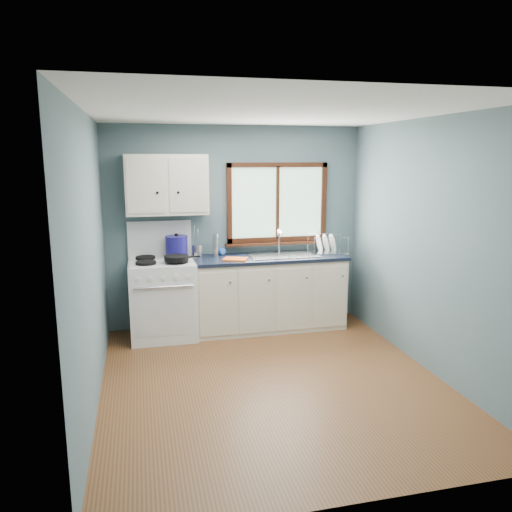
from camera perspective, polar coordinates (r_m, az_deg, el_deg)
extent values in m
cube|color=brown|center=(4.96, 1.88, -14.16)|extent=(3.20, 3.60, 0.02)
cube|color=white|center=(4.50, 2.09, 16.26)|extent=(3.20, 3.60, 0.02)
cube|color=slate|center=(6.30, -2.34, 3.33)|extent=(3.20, 0.02, 2.50)
cube|color=slate|center=(2.91, 11.42, -6.33)|extent=(3.20, 0.02, 2.50)
cube|color=slate|center=(4.43, -18.56, -0.63)|extent=(0.02, 3.60, 2.50)
cube|color=slate|center=(5.22, 19.31, 1.04)|extent=(0.02, 3.60, 2.50)
cube|color=white|center=(6.02, -10.59, -4.92)|extent=(0.76, 0.65, 0.92)
cube|color=white|center=(6.17, -10.96, 1.94)|extent=(0.76, 0.05, 0.44)
cube|color=silver|center=(5.91, -10.75, -0.58)|extent=(0.72, 0.59, 0.01)
cylinder|color=black|center=(5.76, -12.48, -0.77)|extent=(0.23, 0.23, 0.03)
cylinder|color=black|center=(5.77, -8.90, -0.60)|extent=(0.23, 0.23, 0.03)
cylinder|color=black|center=(6.05, -12.53, -0.19)|extent=(0.23, 0.23, 0.03)
cylinder|color=black|center=(6.06, -9.13, -0.04)|extent=(0.23, 0.23, 0.03)
cylinder|color=silver|center=(5.63, -10.50, -3.53)|extent=(0.66, 0.02, 0.02)
cube|color=silver|center=(5.73, -10.41, -6.37)|extent=(0.66, 0.01, 0.55)
cube|color=beige|center=(6.24, 1.49, -4.34)|extent=(1.85, 0.60, 0.88)
cube|color=black|center=(6.38, 1.43, -7.76)|extent=(1.85, 0.54, 0.08)
cube|color=black|center=(6.13, 1.51, -0.20)|extent=(1.89, 0.64, 0.04)
cube|color=silver|center=(6.18, 3.13, 0.08)|extent=(0.84, 0.46, 0.01)
cube|color=silver|center=(6.14, 1.33, -0.67)|extent=(0.36, 0.40, 0.14)
cube|color=silver|center=(6.25, 4.88, -0.49)|extent=(0.36, 0.40, 0.14)
cylinder|color=silver|center=(6.34, 2.63, 1.64)|extent=(0.02, 0.02, 0.28)
cylinder|color=silver|center=(6.25, 2.82, 2.71)|extent=(0.02, 0.16, 0.02)
sphere|color=silver|center=(6.32, 2.64, 2.89)|extent=(0.04, 0.04, 0.04)
cube|color=#9EC6A8|center=(6.37, 2.43, 6.13)|extent=(1.22, 0.01, 0.92)
cube|color=#3A1A0D|center=(6.33, 2.51, 10.36)|extent=(1.30, 0.05, 0.06)
cube|color=#3A1A0D|center=(6.41, 2.44, 1.93)|extent=(1.30, 0.05, 0.06)
cube|color=#3A1A0D|center=(6.21, -3.07, 6.00)|extent=(0.06, 0.05, 1.00)
cube|color=#3A1A0D|center=(6.55, 7.74, 6.18)|extent=(0.06, 0.05, 1.00)
cube|color=#3A1A0D|center=(6.35, 2.48, 6.12)|extent=(0.03, 0.05, 0.92)
cube|color=#3A1A0D|center=(6.39, 2.51, 1.45)|extent=(1.36, 0.10, 0.03)
cube|color=beige|center=(5.97, -10.17, 8.03)|extent=(0.95, 0.32, 0.70)
cube|color=beige|center=(5.79, -12.44, 7.85)|extent=(0.44, 0.01, 0.62)
cube|color=beige|center=(5.82, -7.72, 8.03)|extent=(0.44, 0.01, 0.62)
sphere|color=black|center=(5.79, -11.21, 7.11)|extent=(0.03, 0.03, 0.03)
sphere|color=black|center=(5.80, -8.87, 7.19)|extent=(0.03, 0.03, 0.03)
cylinder|color=black|center=(5.74, -9.08, -0.23)|extent=(0.32, 0.32, 0.06)
cube|color=black|center=(5.79, -7.17, -0.09)|extent=(0.16, 0.05, 0.02)
cylinder|color=navy|center=(6.03, -9.06, 1.12)|extent=(0.31, 0.31, 0.22)
cylinder|color=navy|center=(6.01, -9.10, 2.21)|extent=(0.33, 0.33, 0.02)
sphere|color=black|center=(6.01, -9.10, 2.40)|extent=(0.05, 0.05, 0.04)
cylinder|color=silver|center=(6.07, -6.75, 0.55)|extent=(0.14, 0.14, 0.16)
cylinder|color=silver|center=(6.05, -6.61, 2.09)|extent=(0.01, 0.01, 0.23)
cylinder|color=silver|center=(6.05, -7.01, 2.27)|extent=(0.01, 0.01, 0.27)
cylinder|color=silver|center=(6.02, -6.74, 1.94)|extent=(0.01, 0.01, 0.21)
cylinder|color=silver|center=(6.10, -4.65, 1.23)|extent=(0.07, 0.07, 0.28)
imported|color=blue|center=(6.18, -3.76, 1.12)|extent=(0.11, 0.11, 0.23)
cube|color=orange|center=(5.90, -2.38, -0.37)|extent=(0.33, 0.29, 0.02)
cube|color=silver|center=(6.42, 8.15, 0.47)|extent=(0.49, 0.39, 0.02)
cylinder|color=silver|center=(6.19, 6.66, 1.05)|extent=(0.01, 0.01, 0.22)
cylinder|color=silver|center=(6.32, 10.48, 1.14)|extent=(0.01, 0.01, 0.22)
cylinder|color=silver|center=(6.50, 5.93, 1.56)|extent=(0.01, 0.01, 0.22)
cylinder|color=silver|center=(6.62, 9.59, 1.63)|extent=(0.01, 0.01, 0.22)
cylinder|color=silver|center=(6.23, 8.62, 2.08)|extent=(0.43, 0.05, 0.01)
cylinder|color=silver|center=(6.54, 7.80, 2.54)|extent=(0.43, 0.05, 0.01)
cylinder|color=white|center=(6.37, 7.24, 1.43)|extent=(0.08, 0.24, 0.24)
cylinder|color=white|center=(6.40, 7.99, 1.44)|extent=(0.08, 0.24, 0.24)
cylinder|color=white|center=(6.42, 8.74, 1.46)|extent=(0.08, 0.24, 0.24)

